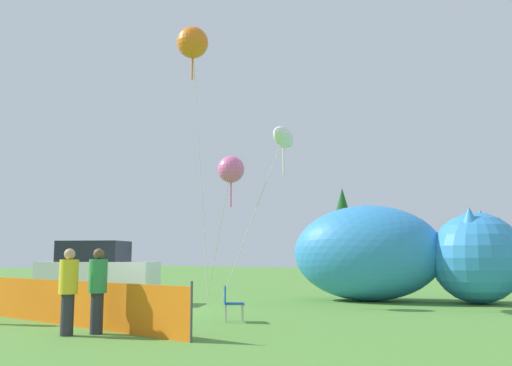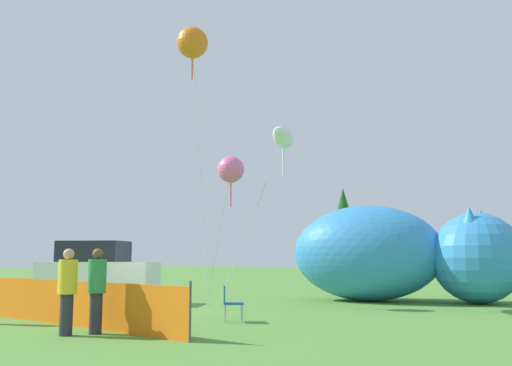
{
  "view_description": "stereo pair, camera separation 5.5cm",
  "coord_description": "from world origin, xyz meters",
  "px_view_note": "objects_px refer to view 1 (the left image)",
  "views": [
    {
      "loc": [
        13.29,
        -12.28,
        1.68
      ],
      "look_at": [
        1.1,
        5.54,
        4.44
      ],
      "focal_mm": 40.0,
      "sensor_mm": 36.0,
      "label": 1
    },
    {
      "loc": [
        13.33,
        -12.25,
        1.68
      ],
      "look_at": [
        1.1,
        5.54,
        4.44
      ],
      "focal_mm": 40.0,
      "sensor_mm": 36.0,
      "label": 2
    }
  ],
  "objects_px": {
    "kite_orange_flower": "(193,43)",
    "kite_pink_octopus": "(231,170)",
    "parked_car": "(98,273)",
    "spectator_in_blue_shirt": "(98,287)",
    "folding_chair": "(230,300)",
    "kite_white_ghost": "(283,138)",
    "inflatable_cat": "(397,257)",
    "spectator_in_red_shirt": "(68,288)"
  },
  "relations": [
    {
      "from": "folding_chair",
      "to": "inflatable_cat",
      "type": "distance_m",
      "value": 8.78
    },
    {
      "from": "parked_car",
      "to": "spectator_in_red_shirt",
      "type": "bearing_deg",
      "value": -71.54
    },
    {
      "from": "folding_chair",
      "to": "kite_white_ghost",
      "type": "bearing_deg",
      "value": 62.47
    },
    {
      "from": "folding_chair",
      "to": "inflatable_cat",
      "type": "bearing_deg",
      "value": 41.45
    },
    {
      "from": "spectator_in_blue_shirt",
      "to": "kite_orange_flower",
      "type": "bearing_deg",
      "value": 112.19
    },
    {
      "from": "parked_car",
      "to": "spectator_in_red_shirt",
      "type": "xyz_separation_m",
      "value": [
        5.89,
        -5.76,
        -0.07
      ]
    },
    {
      "from": "spectator_in_blue_shirt",
      "to": "kite_orange_flower",
      "type": "height_order",
      "value": "kite_orange_flower"
    },
    {
      "from": "kite_orange_flower",
      "to": "kite_pink_octopus",
      "type": "xyz_separation_m",
      "value": [
        0.69,
        1.3,
        -4.26
      ]
    },
    {
      "from": "parked_car",
      "to": "kite_white_ghost",
      "type": "height_order",
      "value": "kite_white_ghost"
    },
    {
      "from": "parked_car",
      "to": "kite_pink_octopus",
      "type": "height_order",
      "value": "kite_pink_octopus"
    },
    {
      "from": "kite_white_ghost",
      "to": "spectator_in_blue_shirt",
      "type": "bearing_deg",
      "value": -90.63
    },
    {
      "from": "kite_orange_flower",
      "to": "folding_chair",
      "type": "bearing_deg",
      "value": -33.78
    },
    {
      "from": "parked_car",
      "to": "inflatable_cat",
      "type": "distance_m",
      "value": 10.93
    },
    {
      "from": "spectator_in_blue_shirt",
      "to": "kite_white_ghost",
      "type": "height_order",
      "value": "kite_white_ghost"
    },
    {
      "from": "parked_car",
      "to": "spectator_in_blue_shirt",
      "type": "distance_m",
      "value": 8.1
    },
    {
      "from": "kite_white_ghost",
      "to": "kite_pink_octopus",
      "type": "xyz_separation_m",
      "value": [
        -1.72,
        -0.64,
        -1.02
      ]
    },
    {
      "from": "folding_chair",
      "to": "spectator_in_red_shirt",
      "type": "xyz_separation_m",
      "value": [
        -1.32,
        -4.0,
        0.46
      ]
    },
    {
      "from": "spectator_in_blue_shirt",
      "to": "folding_chair",
      "type": "bearing_deg",
      "value": 73.64
    },
    {
      "from": "folding_chair",
      "to": "kite_orange_flower",
      "type": "distance_m",
      "value": 9.26
    },
    {
      "from": "kite_pink_octopus",
      "to": "parked_car",
      "type": "bearing_deg",
      "value": -158.7
    },
    {
      "from": "inflatable_cat",
      "to": "spectator_in_red_shirt",
      "type": "xyz_separation_m",
      "value": [
        -2.6,
        -12.62,
        -0.65
      ]
    },
    {
      "from": "parked_car",
      "to": "spectator_in_red_shirt",
      "type": "height_order",
      "value": "parked_car"
    },
    {
      "from": "parked_car",
      "to": "kite_pink_octopus",
      "type": "xyz_separation_m",
      "value": [
        4.56,
        1.78,
        3.55
      ]
    },
    {
      "from": "kite_orange_flower",
      "to": "parked_car",
      "type": "bearing_deg",
      "value": -172.91
    },
    {
      "from": "spectator_in_blue_shirt",
      "to": "kite_pink_octopus",
      "type": "height_order",
      "value": "kite_pink_octopus"
    },
    {
      "from": "parked_car",
      "to": "kite_white_ghost",
      "type": "bearing_deg",
      "value": -6.14
    },
    {
      "from": "spectator_in_blue_shirt",
      "to": "spectator_in_red_shirt",
      "type": "height_order",
      "value": "spectator_in_blue_shirt"
    },
    {
      "from": "parked_car",
      "to": "kite_white_ghost",
      "type": "distance_m",
      "value": 8.13
    },
    {
      "from": "kite_orange_flower",
      "to": "inflatable_cat",
      "type": "bearing_deg",
      "value": 54.12
    },
    {
      "from": "parked_car",
      "to": "kite_white_ghost",
      "type": "xyz_separation_m",
      "value": [
        6.28,
        2.42,
        4.56
      ]
    },
    {
      "from": "folding_chair",
      "to": "kite_orange_flower",
      "type": "height_order",
      "value": "kite_orange_flower"
    },
    {
      "from": "parked_car",
      "to": "folding_chair",
      "type": "relative_size",
      "value": 4.78
    },
    {
      "from": "spectator_in_blue_shirt",
      "to": "kite_white_ghost",
      "type": "xyz_separation_m",
      "value": [
        0.08,
        7.64,
        4.63
      ]
    },
    {
      "from": "spectator_in_red_shirt",
      "to": "kite_white_ghost",
      "type": "height_order",
      "value": "kite_white_ghost"
    },
    {
      "from": "inflatable_cat",
      "to": "kite_white_ghost",
      "type": "bearing_deg",
      "value": -131.92
    },
    {
      "from": "kite_orange_flower",
      "to": "kite_white_ghost",
      "type": "relative_size",
      "value": 1.56
    },
    {
      "from": "kite_pink_octopus",
      "to": "inflatable_cat",
      "type": "bearing_deg",
      "value": 52.34
    },
    {
      "from": "parked_car",
      "to": "kite_pink_octopus",
      "type": "bearing_deg",
      "value": -5.88
    },
    {
      "from": "kite_orange_flower",
      "to": "kite_pink_octopus",
      "type": "bearing_deg",
      "value": 61.94
    },
    {
      "from": "kite_orange_flower",
      "to": "kite_pink_octopus",
      "type": "distance_m",
      "value": 4.51
    },
    {
      "from": "inflatable_cat",
      "to": "kite_pink_octopus",
      "type": "xyz_separation_m",
      "value": [
        -3.93,
        -5.09,
        2.96
      ]
    },
    {
      "from": "inflatable_cat",
      "to": "spectator_in_red_shirt",
      "type": "distance_m",
      "value": 12.9
    }
  ]
}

